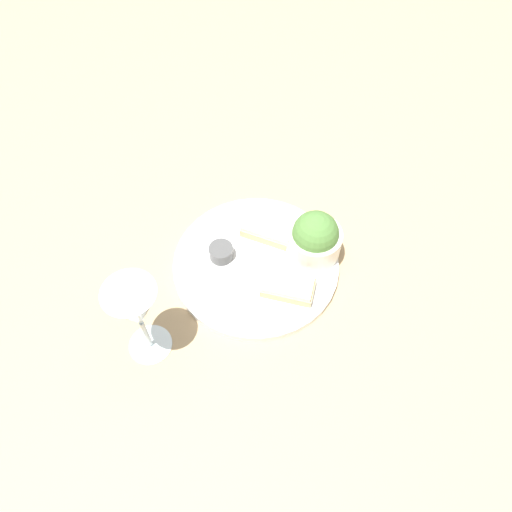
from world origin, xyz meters
The scene contains 7 objects.
ground_plane centered at (0.00, 0.00, 0.00)m, with size 4.00×4.00×0.00m, color tan.
dinner_plate centered at (0.00, 0.00, 0.01)m, with size 0.30×0.30×0.01m.
salad_bowl centered at (0.11, 0.02, 0.06)m, with size 0.10×0.10×0.10m.
sauce_ramekin centered at (-0.06, 0.02, 0.03)m, with size 0.04×0.04×0.03m.
cheese_toast_near centered at (0.03, 0.06, 0.03)m, with size 0.11×0.09×0.03m.
cheese_toast_far centered at (0.05, -0.06, 0.03)m, with size 0.10×0.08×0.03m.
wine_glass centered at (-0.19, -0.15, 0.13)m, with size 0.08×0.08×0.18m.
Camera 1 is at (-0.03, -0.49, 0.78)m, focal length 35.00 mm.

